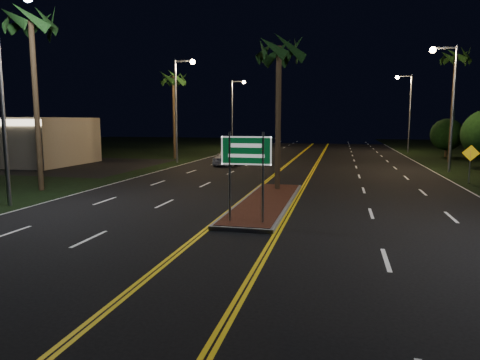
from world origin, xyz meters
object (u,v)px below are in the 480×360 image
(car_near, at_px, (229,155))
(shrub_far, at_px, (447,135))
(car_far, at_px, (245,148))
(palm_median, at_px, (279,51))
(palm_right_far, at_px, (456,58))
(streetlight_left_mid, at_px, (180,99))
(warning_sign, at_px, (470,159))
(median_island, at_px, (266,202))
(streetlight_right_far, at_px, (407,104))
(highway_sign, at_px, (246,159))
(streetlight_left_far, at_px, (235,106))
(palm_left_far, at_px, (173,79))
(palm_left_near, at_px, (31,24))
(streetlight_left_near, at_px, (8,75))
(streetlight_right_mid, at_px, (448,94))

(car_near, bearing_deg, shrub_far, 39.19)
(car_far, bearing_deg, palm_median, -71.12)
(palm_median, xyz_separation_m, palm_right_far, (12.80, 19.50, 1.87))
(streetlight_left_mid, height_order, warning_sign, streetlight_left_mid)
(median_island, relative_size, car_far, 2.23)
(palm_median, height_order, shrub_far, palm_median)
(car_far, bearing_deg, streetlight_right_far, 24.43)
(median_island, xyz_separation_m, shrub_far, (13.80, 29.00, 2.25))
(highway_sign, relative_size, streetlight_left_far, 0.36)
(car_far, bearing_deg, highway_sign, -74.97)
(palm_median, height_order, palm_right_far, palm_right_far)
(palm_left_far, bearing_deg, palm_right_far, 4.47)
(median_island, bearing_deg, streetlight_left_far, 106.00)
(streetlight_left_far, relative_size, palm_left_near, 0.92)
(highway_sign, bearing_deg, palm_left_near, 157.40)
(streetlight_left_near, relative_size, palm_right_far, 0.87)
(streetlight_left_near, bearing_deg, streetlight_right_far, 60.81)
(warning_sign, bearing_deg, streetlight_left_mid, -179.78)
(streetlight_left_mid, distance_m, palm_left_near, 16.39)
(median_island, bearing_deg, streetlight_right_far, 73.13)
(palm_right_far, bearing_deg, streetlight_left_far, 149.12)
(streetlight_left_mid, bearing_deg, streetlight_left_near, -90.00)
(streetlight_right_far, bearing_deg, car_near, -131.40)
(streetlight_right_far, bearing_deg, palm_median, -108.62)
(streetlight_left_far, bearing_deg, streetlight_left_mid, -90.00)
(streetlight_left_near, bearing_deg, streetlight_left_far, 90.00)
(palm_right_far, bearing_deg, streetlight_left_near, -132.00)
(palm_left_far, xyz_separation_m, shrub_far, (26.60, 8.00, -5.41))
(streetlight_left_far, relative_size, palm_right_far, 0.87)
(streetlight_left_far, xyz_separation_m, palm_right_far, (23.41, -14.00, 3.49))
(streetlight_left_far, bearing_deg, car_far, -69.88)
(palm_median, bearing_deg, streetlight_left_mid, 128.17)
(streetlight_right_far, xyz_separation_m, car_near, (-16.57, -18.80, -4.80))
(streetlight_right_mid, bearing_deg, streetlight_right_far, 90.00)
(palm_median, distance_m, palm_left_far, 21.69)
(warning_sign, bearing_deg, palm_left_far, 173.67)
(palm_left_far, distance_m, car_near, 10.83)
(palm_right_far, bearing_deg, median_island, -119.10)
(streetlight_right_far, bearing_deg, palm_left_far, -149.12)
(streetlight_left_near, height_order, palm_right_far, palm_right_far)
(palm_left_far, distance_m, car_far, 11.19)
(streetlight_left_near, distance_m, streetlight_right_far, 43.53)
(median_island, height_order, highway_sign, highway_sign)
(palm_median, distance_m, palm_right_far, 23.40)
(streetlight_left_mid, bearing_deg, streetlight_right_far, 40.30)
(streetlight_right_mid, bearing_deg, car_far, 144.45)
(streetlight_right_mid, relative_size, shrub_far, 2.27)
(palm_right_far, bearing_deg, streetlight_right_far, 100.33)
(shrub_far, relative_size, warning_sign, 1.72)
(palm_left_near, xyz_separation_m, shrub_far, (26.30, 28.00, -6.34))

